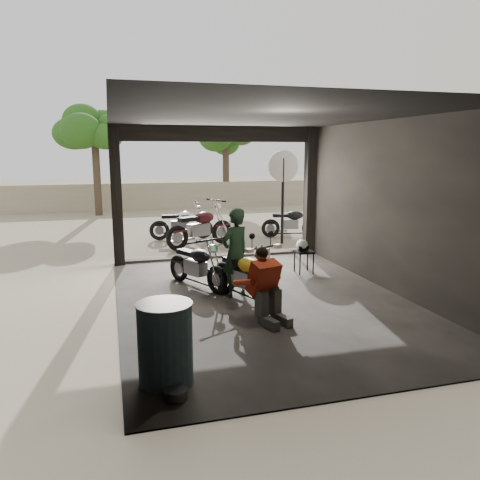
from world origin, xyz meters
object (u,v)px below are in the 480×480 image
left_bike (197,262)px  outside_bike_a (181,221)px  outside_bike_c (291,220)px  oil_drum (165,345)px  stool (304,254)px  outside_bike_b (200,224)px  rider (235,253)px  main_bike (245,272)px  helmet (302,245)px  mechanic (268,288)px  sign_post (283,180)px

left_bike → outside_bike_a: 5.13m
outside_bike_a → outside_bike_c: size_ratio=1.04×
oil_drum → stool: bearing=50.0°
outside_bike_a → oil_drum: (-1.50, -8.83, -0.08)m
outside_bike_b → oil_drum: bearing=141.5°
outside_bike_c → rider: bearing=158.8°
left_bike → stool: left_bike is taller
main_bike → helmet: bearing=20.0°
left_bike → helmet: 2.42m
left_bike → mechanic: 2.32m
outside_bike_c → helmet: (-1.39, -4.14, 0.10)m
main_bike → oil_drum: main_bike is taller
outside_bike_c → main_bike: bearing=160.9°
mechanic → helmet: 3.14m
mechanic → helmet: bearing=40.1°
helmet → outside_bike_a: bearing=114.7°
outside_bike_a → sign_post: sign_post is taller
outside_bike_c → mechanic: (-3.07, -6.79, 0.03)m
outside_bike_c → oil_drum: (-4.81, -8.30, -0.06)m
main_bike → stool: main_bike is taller
outside_bike_a → helmet: 5.04m
outside_bike_b → outside_bike_c: 3.06m
outside_bike_b → mechanic: bearing=154.2°
main_bike → outside_bike_c: (3.12, 5.68, -0.01)m
main_bike → outside_bike_b: 4.96m
outside_bike_a → mechanic: 7.32m
outside_bike_a → oil_drum: size_ratio=1.73×
left_bike → helmet: (2.38, 0.44, 0.12)m
mechanic → oil_drum: size_ratio=1.19×
oil_drum → mechanic: bearing=40.9°
left_bike → mechanic: size_ratio=1.34×
rider → left_bike: bearing=-81.1°
stool → oil_drum: bearing=-130.0°
outside_bike_b → rider: 4.64m
stool → oil_drum: oil_drum is taller
helmet → outside_bike_c: bearing=73.8°
rider → stool: 2.23m
outside_bike_c → sign_post: 1.67m
outside_bike_a → sign_post: bearing=-115.7°
helmet → left_bike: bearing=-167.0°
helmet → sign_post: (0.78, 3.25, 1.18)m
left_bike → rider: rider is taller
outside_bike_a → rider: size_ratio=1.01×
outside_bike_c → oil_drum: 9.59m
stool → sign_post: (0.74, 3.29, 1.37)m
main_bike → oil_drum: size_ratio=1.71×
left_bike → sign_post: sign_post is taller
outside_bike_b → outside_bike_c: bearing=-101.2°
outside_bike_b → mechanic: outside_bike_b is taller
main_bike → sign_post: bearing=40.7°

